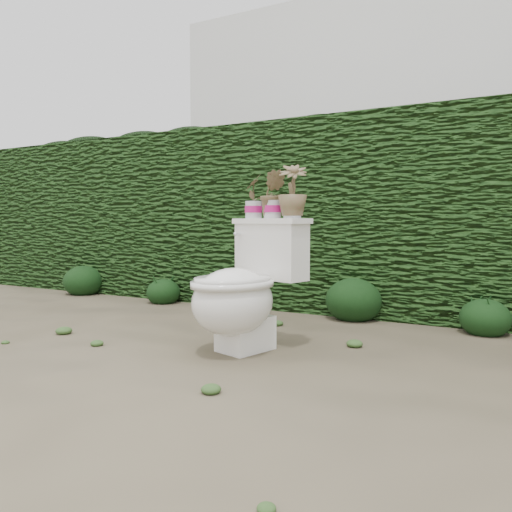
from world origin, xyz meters
The scene contains 12 objects.
ground centered at (0.00, 0.00, 0.00)m, with size 60.00×60.00×0.00m, color #73684F.
hedge centered at (0.00, 1.60, 0.80)m, with size 8.00×1.00×1.60m, color #2A541C.
house_wall centered at (0.60, 6.00, 2.00)m, with size 8.00×3.50×4.00m, color silver.
toilet centered at (0.17, -0.15, 0.36)m, with size 0.62×0.78×0.78m.
potted_plant_left centered at (0.09, 0.12, 0.91)m, with size 0.14×0.09×0.26m, color #247529.
potted_plant_center centered at (0.24, 0.07, 0.91)m, with size 0.15×0.12×0.28m, color #247529.
potted_plant_right centered at (0.39, 0.03, 0.93)m, with size 0.17×0.17×0.30m, color #247529.
liriope_clump_0 centered at (-2.45, 1.03, 0.16)m, with size 0.41×0.41×0.33m, color #173813.
liriope_clump_1 centered at (-1.36, 0.99, 0.13)m, with size 0.31×0.31×0.25m, color #173813.
liriope_clump_2 centered at (-0.58, 0.98, 0.14)m, with size 0.34×0.34×0.27m, color #173813.
liriope_clump_3 centered at (0.44, 1.08, 0.17)m, with size 0.44×0.44×0.35m, color #173813.
liriope_clump_4 centered at (1.38, 1.01, 0.13)m, with size 0.33×0.33×0.27m, color #173813.
Camera 1 is at (1.61, -2.64, 0.76)m, focal length 35.00 mm.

